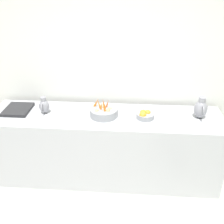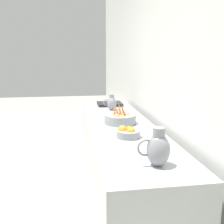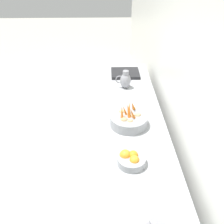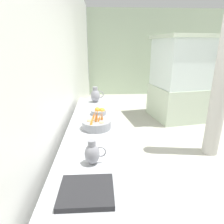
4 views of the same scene
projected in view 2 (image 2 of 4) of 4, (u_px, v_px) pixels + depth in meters
tile_wall_left at (184, 65)px, 2.20m from camera, size 0.10×9.17×3.00m
prep_counter at (120, 164)px, 2.84m from camera, size 0.66×2.73×0.88m
vegetable_colander at (120, 118)px, 2.75m from camera, size 0.33×0.33×0.22m
orange_bowl at (128, 133)px, 2.29m from camera, size 0.21×0.21×0.10m
metal_pitcher_tall at (158, 149)px, 1.68m from camera, size 0.21×0.15×0.25m
metal_pitcher_short at (112, 103)px, 3.43m from camera, size 0.17×0.12×0.20m
counter_sink_basin at (110, 104)px, 3.77m from camera, size 0.34×0.30×0.04m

